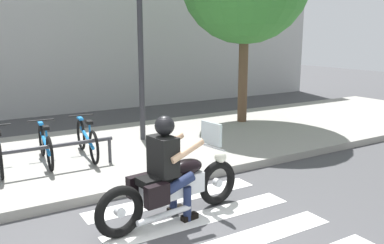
% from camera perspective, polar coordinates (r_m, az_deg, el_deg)
% --- Properties ---
extents(sidewalk, '(24.00, 4.40, 0.15)m').
position_cam_1_polar(sidewalk, '(8.28, -20.15, -5.41)').
color(sidewalk, gray).
rests_on(sidewalk, ground).
extents(crosswalk_stripe_2, '(2.80, 0.40, 0.01)m').
position_cam_1_polar(crosswalk_stripe_2, '(5.16, 6.33, -16.42)').
color(crosswalk_stripe_2, white).
rests_on(crosswalk_stripe_2, ground).
extents(crosswalk_stripe_3, '(2.80, 0.40, 0.01)m').
position_cam_1_polar(crosswalk_stripe_3, '(5.74, 1.35, -13.24)').
color(crosswalk_stripe_3, white).
rests_on(crosswalk_stripe_3, ground).
extents(crosswalk_stripe_4, '(2.80, 0.40, 0.01)m').
position_cam_1_polar(crosswalk_stripe_4, '(6.37, -2.59, -10.59)').
color(crosswalk_stripe_4, white).
rests_on(crosswalk_stripe_4, ground).
extents(motorcycle, '(2.28, 0.74, 1.26)m').
position_cam_1_polar(motorcycle, '(5.54, -2.60, -9.01)').
color(motorcycle, black).
rests_on(motorcycle, ground).
extents(rider, '(0.67, 0.59, 1.45)m').
position_cam_1_polar(rider, '(5.37, -3.32, -5.49)').
color(rider, black).
rests_on(rider, ground).
extents(bicycle_3, '(0.48, 1.67, 0.75)m').
position_cam_1_polar(bicycle_3, '(7.90, -19.83, -3.04)').
color(bicycle_3, black).
rests_on(bicycle_3, sidewalk).
extents(bicycle_4, '(0.48, 1.71, 0.76)m').
position_cam_1_polar(bicycle_4, '(8.07, -14.49, -2.35)').
color(bicycle_4, black).
rests_on(bicycle_4, sidewalk).
extents(bike_rack, '(3.68, 0.07, 0.49)m').
position_cam_1_polar(bike_rack, '(7.25, -24.94, -4.21)').
color(bike_rack, '#333338').
rests_on(bike_rack, sidewalk).
extents(street_lamp, '(0.28, 0.28, 4.69)m').
position_cam_1_polar(street_lamp, '(8.99, -7.31, 14.28)').
color(street_lamp, '#2D2D33').
rests_on(street_lamp, ground).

